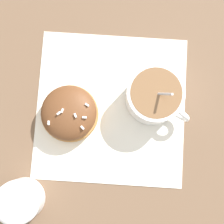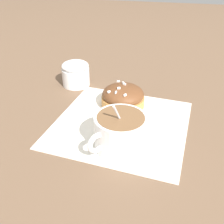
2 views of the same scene
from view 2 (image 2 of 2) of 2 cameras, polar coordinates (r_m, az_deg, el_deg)
The scene contains 5 objects.
ground_plane at distance 0.55m, azimuth 1.98°, elevation -2.56°, with size 3.00×3.00×0.00m, color brown.
paper_napkin at distance 0.55m, azimuth 1.98°, elevation -2.44°, with size 0.29×0.29×0.00m.
coffee_cup at distance 0.47m, azimuth 1.76°, elevation -4.07°, with size 0.11×0.09×0.10m.
frosted_pastry at distance 0.60m, azimuth 2.41°, elevation 3.35°, with size 0.10×0.10×0.05m.
sugar_bowl at distance 0.71m, azimuth -7.92°, elevation 8.39°, with size 0.07×0.07×0.07m.
Camera 2 is at (-0.45, -0.08, 0.32)m, focal length 42.00 mm.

